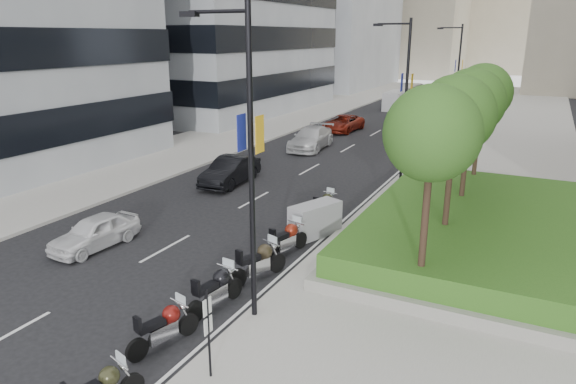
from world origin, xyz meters
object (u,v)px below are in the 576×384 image
Objects in this scene: car_a at (95,232)px; car_d at (343,123)px; motorcycle_1 at (164,327)px; motorcycle_4 at (287,239)px; motorcycle_6 at (324,205)px; motorcycle_2 at (216,290)px; delivery_van at (395,101)px; lamp_post_0 at (246,152)px; lamp_post_2 at (456,72)px; lamp_post_1 at (403,92)px; parking_sign at (208,329)px; motorcycle_3 at (259,262)px; car_b at (230,171)px; car_c at (311,138)px; motorcycle_5 at (315,220)px.

car_a is 28.62m from car_d.
motorcycle_1 is 6.96m from motorcycle_4.
car_d is (-7.07, 21.31, 0.12)m from motorcycle_6.
delivery_van is at bearing 16.21° from motorcycle_2.
lamp_post_2 is at bearing 90.00° from lamp_post_0.
car_d is (-8.47, 30.48, -4.36)m from lamp_post_0.
motorcycle_4 is 0.46× the size of car_d.
motorcycle_4 is at bearing 13.51° from motorcycle_1.
car_d is at bearing 26.43° from motorcycle_6.
lamp_post_2 reaches higher than motorcycle_1.
lamp_post_1 is at bearing -54.40° from car_d.
motorcycle_3 is (-1.64, 5.31, -0.80)m from parking_sign.
car_d is (-8.47, 13.48, -4.36)m from lamp_post_1.
car_b is 33.97m from delivery_van.
car_a is at bearing -86.01° from car_d.
car_c is 23.32m from delivery_van.
car_b is (-7.02, 14.28, 0.16)m from motorcycle_1.
car_a reaches higher than motorcycle_2.
motorcycle_2 is 0.51× the size of delivery_van.
lamp_post_2 reaches higher than car_d.
motorcycle_4 is 0.50× the size of car_b.
parking_sign reaches higher than car_d.
parking_sign is 2.22m from motorcycle_1.
motorcycle_6 is at bearing -93.10° from lamp_post_2.
motorcycle_3 is 21.49m from car_c.
lamp_post_0 is 2.37× the size of car_a.
parking_sign is at bearing -80.16° from delivery_van.
delivery_van is at bearing 32.45° from motorcycle_5.
lamp_post_2 reaches higher than car_c.
motorcycle_1 is at bearing 160.87° from parking_sign.
delivery_van is at bearing 91.74° from car_d.
car_a is at bearing 145.15° from motorcycle_6.
lamp_post_2 is at bearing 13.33° from motorcycle_1.
motorcycle_3 is 0.51× the size of car_b.
motorcycle_1 is at bearing -79.76° from car_c.
motorcycle_5 is at bearing 18.86° from motorcycle_3.
motorcycle_2 is at bearing -63.14° from car_b.
car_c is (-8.05, -12.40, -4.27)m from lamp_post_2.
car_a is at bearing 151.27° from parking_sign.
lamp_post_1 is 17.64m from motorcycle_2.
motorcycle_4 is 19.28m from car_c.
motorcycle_2 is 13.96m from car_b.
motorcycle_1 is 0.91× the size of motorcycle_2.
motorcycle_2 reaches higher than motorcycle_4.
parking_sign is 0.45× the size of car_c.
parking_sign reaches higher than motorcycle_3.
car_b is (-8.31, -23.04, -4.30)m from lamp_post_2.
car_a is 44.07m from delivery_van.
car_c is at bearing 35.81° from motorcycle_4.
motorcycle_2 is 6.94m from motorcycle_5.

